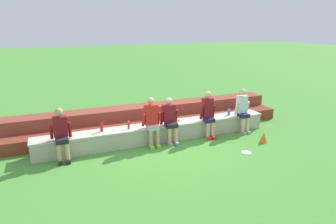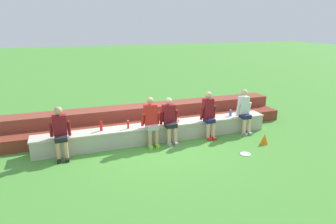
# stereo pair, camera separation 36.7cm
# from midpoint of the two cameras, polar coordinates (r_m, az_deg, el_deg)

# --- Properties ---
(ground_plane) EXTENTS (80.00, 80.00, 0.00)m
(ground_plane) POSITION_cam_midpoint_polar(r_m,az_deg,el_deg) (8.81, -2.39, -6.03)
(ground_plane) COLOR #4C9338
(stone_seating_wall) EXTENTS (7.06, 0.57, 0.51)m
(stone_seating_wall) POSITION_cam_midpoint_polar(r_m,az_deg,el_deg) (8.94, -2.99, -3.81)
(stone_seating_wall) COLOR #B7AF9E
(stone_seating_wall) RESTS_ON ground
(brick_bleachers) EXTENTS (9.31, 1.38, 0.73)m
(brick_bleachers) POSITION_cam_midpoint_polar(r_m,az_deg,el_deg) (10.02, -5.29, -1.40)
(brick_bleachers) COLOR maroon
(brick_bleachers) RESTS_ON ground
(person_far_left) EXTENTS (0.53, 0.57, 1.36)m
(person_far_left) POSITION_cam_midpoint_polar(r_m,az_deg,el_deg) (8.09, -20.95, -3.79)
(person_far_left) COLOR tan
(person_far_left) RESTS_ON ground
(person_left_of_center) EXTENTS (0.54, 0.50, 1.40)m
(person_left_of_center) POSITION_cam_midpoint_polar(r_m,az_deg,el_deg) (8.46, -4.32, -1.65)
(person_left_of_center) COLOR tan
(person_left_of_center) RESTS_ON ground
(person_center) EXTENTS (0.54, 0.55, 1.34)m
(person_center) POSITION_cam_midpoint_polar(r_m,az_deg,el_deg) (8.66, -0.82, -1.40)
(person_center) COLOR #DBAD89
(person_center) RESTS_ON ground
(person_right_of_center) EXTENTS (0.49, 0.49, 1.43)m
(person_right_of_center) POSITION_cam_midpoint_polar(r_m,az_deg,el_deg) (9.13, 6.55, -0.27)
(person_right_of_center) COLOR #DBAD89
(person_right_of_center) RESTS_ON ground
(person_far_right) EXTENTS (0.50, 0.51, 1.40)m
(person_far_right) POSITION_cam_midpoint_polar(r_m,az_deg,el_deg) (9.79, 13.03, 0.49)
(person_far_right) COLOR beige
(person_far_right) RESTS_ON ground
(water_bottle_center_gap) EXTENTS (0.08, 0.08, 0.21)m
(water_bottle_center_gap) POSITION_cam_midpoint_polar(r_m,az_deg,el_deg) (9.87, 10.49, -0.04)
(water_bottle_center_gap) COLOR blue
(water_bottle_center_gap) RESTS_ON stone_seating_wall
(water_bottle_mid_right) EXTENTS (0.08, 0.08, 0.27)m
(water_bottle_mid_right) POSITION_cam_midpoint_polar(r_m,az_deg,el_deg) (8.47, -13.75, -2.82)
(water_bottle_mid_right) COLOR red
(water_bottle_mid_right) RESTS_ON stone_seating_wall
(water_bottle_mid_left) EXTENTS (0.06, 0.06, 0.23)m
(water_bottle_mid_left) POSITION_cam_midpoint_polar(r_m,az_deg,el_deg) (8.54, -8.73, -2.50)
(water_bottle_mid_left) COLOR red
(water_bottle_mid_left) RESTS_ON stone_seating_wall
(water_bottle_near_right) EXTENTS (0.07, 0.07, 0.27)m
(water_bottle_near_right) POSITION_cam_midpoint_polar(r_m,az_deg,el_deg) (9.60, 7.53, -0.16)
(water_bottle_near_right) COLOR red
(water_bottle_near_right) RESTS_ON stone_seating_wall
(plastic_cup_middle) EXTENTS (0.08, 0.08, 0.10)m
(plastic_cup_middle) POSITION_cam_midpoint_polar(r_m,az_deg,el_deg) (9.04, 0.83, -1.61)
(plastic_cup_middle) COLOR white
(plastic_cup_middle) RESTS_ON stone_seating_wall
(frisbee) EXTENTS (0.28, 0.28, 0.02)m
(frisbee) POSITION_cam_midpoint_polar(r_m,az_deg,el_deg) (8.42, 13.49, -7.54)
(frisbee) COLOR white
(frisbee) RESTS_ON ground
(sports_cone) EXTENTS (0.23, 0.23, 0.30)m
(sports_cone) POSITION_cam_midpoint_polar(r_m,az_deg,el_deg) (9.22, 16.68, -4.68)
(sports_cone) COLOR orange
(sports_cone) RESTS_ON ground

